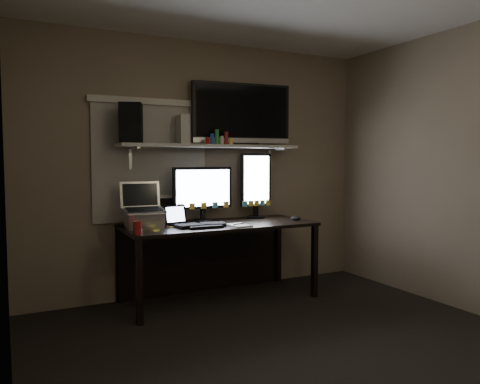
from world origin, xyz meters
TOP-DOWN VIEW (x-y plane):
  - floor at (0.00, 0.00)m, footprint 3.60×3.60m
  - back_wall at (0.00, 1.80)m, footprint 3.60×0.00m
  - left_wall at (-1.80, 0.00)m, footprint 0.00×3.60m
  - window_blinds at (-0.55, 1.79)m, footprint 1.10×0.02m
  - desk at (0.00, 1.55)m, footprint 1.80×0.75m
  - wall_shelf at (0.00, 1.62)m, footprint 1.80×0.35m
  - monitor_landscape at (-0.08, 1.63)m, footprint 0.63×0.12m
  - monitor_portrait at (0.52, 1.65)m, footprint 0.34×0.07m
  - keyboard at (-0.23, 1.32)m, footprint 0.47×0.21m
  - mouse at (0.78, 1.31)m, footprint 0.10×0.13m
  - notepad at (0.10, 1.20)m, footprint 0.18×0.24m
  - tablet at (-0.43, 1.47)m, footprint 0.23×0.14m
  - file_sorter at (-0.46, 1.72)m, footprint 0.21×0.12m
  - laptop at (-0.71, 1.46)m, footprint 0.37×0.31m
  - cup at (-0.85, 1.15)m, footprint 0.08×0.08m
  - sticky_notes at (-0.55, 1.36)m, footprint 0.32×0.26m
  - tv at (0.35, 1.66)m, footprint 1.04×0.28m
  - game_console at (-0.28, 1.65)m, footprint 0.10×0.24m
  - speaker at (-0.77, 1.62)m, footprint 0.26×0.29m
  - bottles at (0.06, 1.56)m, footprint 0.23×0.06m

SIDE VIEW (x-z plane):
  - floor at x=0.00m, z-range 0.00..0.00m
  - desk at x=0.00m, z-range 0.19..0.92m
  - sticky_notes at x=-0.55m, z-range 0.73..0.73m
  - notepad at x=0.10m, z-range 0.73..0.74m
  - keyboard at x=-0.23m, z-range 0.73..0.76m
  - mouse at x=0.78m, z-range 0.73..0.77m
  - cup at x=-0.85m, z-range 0.73..0.84m
  - tablet at x=-0.43m, z-range 0.73..0.92m
  - file_sorter at x=-0.46m, z-range 0.73..0.99m
  - laptop at x=-0.71m, z-range 0.73..1.13m
  - monitor_landscape at x=-0.08m, z-range 0.73..1.28m
  - monitor_portrait at x=0.52m, z-range 0.73..1.41m
  - back_wall at x=0.00m, z-range -0.55..3.05m
  - left_wall at x=-1.80m, z-range -0.55..3.05m
  - window_blinds at x=-0.55m, z-range 0.75..1.85m
  - wall_shelf at x=0.00m, z-range 1.45..1.48m
  - bottles at x=0.06m, z-range 1.48..1.63m
  - game_console at x=-0.28m, z-range 1.48..1.76m
  - speaker at x=-0.77m, z-range 1.48..1.84m
  - tv at x=0.35m, z-range 1.48..2.10m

